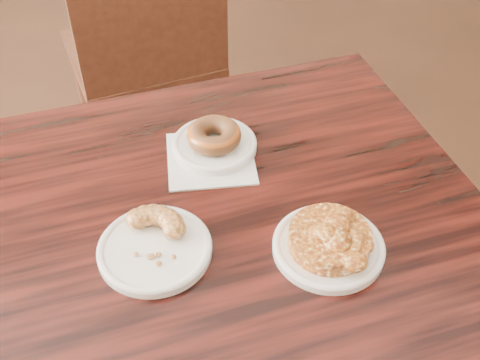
{
  "coord_description": "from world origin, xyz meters",
  "views": [
    {
      "loc": [
        0.09,
        -0.6,
        1.45
      ],
      "look_at": [
        0.1,
        0.08,
        0.8
      ],
      "focal_mm": 45.0,
      "sensor_mm": 36.0,
      "label": 1
    }
  ],
  "objects_px": {
    "chair_far": "(141,55)",
    "glazed_donut": "(214,135)",
    "cafe_table": "(242,348)",
    "cruller_fragment": "(153,240)",
    "apple_fritter": "(330,236)"
  },
  "relations": [
    {
      "from": "chair_far",
      "to": "glazed_donut",
      "type": "distance_m",
      "value": 0.91
    },
    {
      "from": "cafe_table",
      "to": "chair_far",
      "type": "distance_m",
      "value": 1.03
    },
    {
      "from": "cafe_table",
      "to": "chair_far",
      "type": "height_order",
      "value": "chair_far"
    },
    {
      "from": "cafe_table",
      "to": "glazed_donut",
      "type": "xyz_separation_m",
      "value": [
        -0.05,
        0.18,
        0.41
      ]
    },
    {
      "from": "chair_far",
      "to": "cruller_fragment",
      "type": "bearing_deg",
      "value": 77.08
    },
    {
      "from": "chair_far",
      "to": "glazed_donut",
      "type": "xyz_separation_m",
      "value": [
        0.25,
        -0.81,
        0.33
      ]
    },
    {
      "from": "apple_fritter",
      "to": "cruller_fragment",
      "type": "height_order",
      "value": "apple_fritter"
    },
    {
      "from": "cruller_fragment",
      "to": "apple_fritter",
      "type": "bearing_deg",
      "value": 0.25
    },
    {
      "from": "cafe_table",
      "to": "apple_fritter",
      "type": "xyz_separation_m",
      "value": [
        0.13,
        -0.06,
        0.41
      ]
    },
    {
      "from": "chair_far",
      "to": "glazed_donut",
      "type": "relative_size",
      "value": 9.32
    },
    {
      "from": "chair_far",
      "to": "glazed_donut",
      "type": "height_order",
      "value": "chair_far"
    },
    {
      "from": "glazed_donut",
      "to": "apple_fritter",
      "type": "bearing_deg",
      "value": -53.28
    },
    {
      "from": "glazed_donut",
      "to": "cruller_fragment",
      "type": "bearing_deg",
      "value": -109.7
    },
    {
      "from": "cafe_table",
      "to": "cruller_fragment",
      "type": "xyz_separation_m",
      "value": [
        -0.13,
        -0.06,
        0.4
      ]
    },
    {
      "from": "apple_fritter",
      "to": "cafe_table",
      "type": "bearing_deg",
      "value": 155.25
    }
  ]
}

